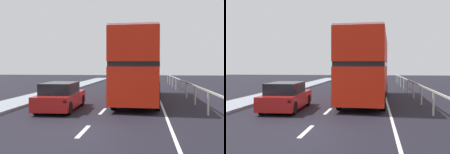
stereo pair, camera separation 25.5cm
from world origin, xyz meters
The scene contains 5 objects.
ground_plane centered at (0.00, 0.00, -0.05)m, with size 73.23×120.00×0.10m, color black.
lane_paint_markings centered at (1.94, 8.86, 0.00)m, with size 3.25×46.00×0.01m.
bridge_side_railing centered at (5.08, 9.00, 0.94)m, with size 0.10×42.00×1.17m.
double_decker_bus_red centered at (1.84, 9.04, 2.32)m, with size 3.03×11.54×4.33m.
hatchback_car_near centered at (-2.26, 4.52, 0.69)m, with size 1.94×4.54×1.45m.
Camera 1 is at (2.20, -9.44, 2.31)m, focal length 44.04 mm.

